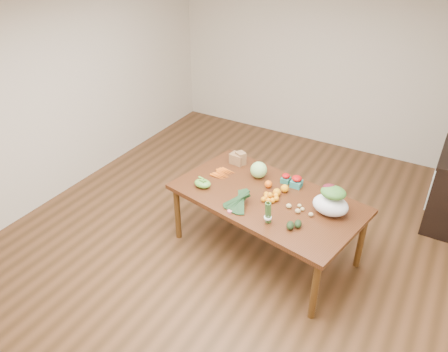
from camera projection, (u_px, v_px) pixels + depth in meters
The scene contains 24 objects.
floor at pixel (228, 237), 5.26m from camera, with size 6.00×6.00×0.00m, color brown.
room_walls at pixel (229, 137), 4.56m from camera, with size 5.02×6.02×2.70m.
dining_table at pixel (265, 224), 4.87m from camera, with size 2.00×1.11×0.75m, color #4C2211.
dish_towel at pixel (430, 189), 5.17m from camera, with size 0.02×0.28×0.45m, color white.
paper_bag at pixel (237, 158), 5.24m from camera, with size 0.22×0.19×0.16m, color olive, non-canonical shape.
cabbage at pixel (259, 170), 4.96m from camera, with size 0.19×0.19×0.19m, color #A4D47A.
strawberry_basket_a at pixel (286, 179), 4.90m from camera, with size 0.09×0.09×0.09m, color #B20C0B, non-canonical shape.
strawberry_basket_b at pixel (296, 182), 4.82m from camera, with size 0.12×0.12×0.11m, color #B90F0C, non-canonical shape.
orange_a at pixel (268, 184), 4.81m from camera, with size 0.08×0.08×0.08m, color orange.
orange_b at pixel (285, 188), 4.73m from camera, with size 0.09×0.09×0.09m, color #FFAB0F.
orange_c at pixel (277, 192), 4.67m from camera, with size 0.09×0.09×0.09m, color #FFA70F.
mandarin_cluster at pixel (270, 196), 4.60m from camera, with size 0.18×0.18×0.09m, color orange, non-canonical shape.
carrots at pixel (223, 174), 5.05m from camera, with size 0.22×0.24×0.03m, color orange, non-canonical shape.
snap_pea_bag at pixel (203, 183), 4.82m from camera, with size 0.19×0.15×0.09m, color #67B03B.
kale_bunch at pixel (236, 202), 4.46m from camera, with size 0.32×0.40×0.16m, color black, non-canonical shape.
asparagus_bundle at pixel (268, 213), 4.22m from camera, with size 0.08×0.08×0.25m, color #437A38, non-canonical shape.
potato_a at pixel (289, 206), 4.49m from camera, with size 0.06×0.05×0.05m, color #D2C279.
potato_b at pixel (298, 211), 4.41m from camera, with size 0.06×0.05×0.05m, color tan.
potato_c at pixel (302, 209), 4.45m from camera, with size 0.04×0.04×0.04m, color tan.
potato_d at pixel (300, 206), 4.50m from camera, with size 0.05×0.04×0.04m, color tan.
potato_e at pixel (311, 215), 4.36m from camera, with size 0.05×0.05×0.04m, color tan.
avocado_a at pixel (290, 225), 4.19m from camera, with size 0.07×0.11×0.07m, color black.
avocado_b at pixel (298, 224), 4.21m from camera, with size 0.07×0.11×0.07m, color black.
salad_bag at pixel (331, 202), 4.35m from camera, with size 0.36×0.27×0.28m, color white, non-canonical shape.
Camera 1 is at (2.00, -3.58, 3.38)m, focal length 35.00 mm.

